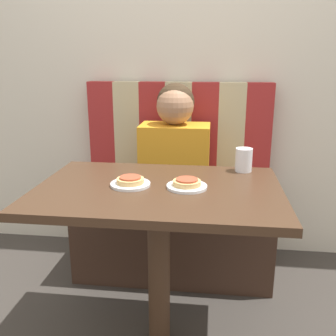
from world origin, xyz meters
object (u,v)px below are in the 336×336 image
Objects in this scene: pizza_right at (187,182)px; drinking_cup at (244,160)px; person at (175,144)px; plate_left at (130,184)px; plate_right at (187,187)px; pizza_left at (130,180)px.

pizza_right is 1.04× the size of drinking_cup.
pizza_right is at bearing -131.65° from drinking_cup.
plate_left is (-0.12, -0.68, -0.03)m from person.
plate_right is 0.38m from drinking_cup.
pizza_left is at bearing 180.00° from plate_right.
person is 0.69m from plate_left.
plate_right is 1.46× the size of pizza_left.
pizza_right reaches higher than plate_left.
plate_right is at bearing -79.91° from person.
plate_right is at bearing 0.00° from plate_left.
pizza_right is (0.24, 0.00, 0.02)m from plate_left.
pizza_left is at bearing -100.09° from person.
pizza_left and pizza_right have the same top height.
person reaches higher than drinking_cup.
pizza_right reaches higher than plate_right.
plate_left is 0.57m from drinking_cup.
pizza_right is 0.38m from drinking_cup.
drinking_cup is (0.25, 0.28, 0.05)m from plate_right.
pizza_right is (0.24, 0.00, 0.00)m from pizza_left.
drinking_cup reaches higher than pizza_right.
person is at bearing 79.91° from plate_left.
plate_left is at bearing -150.14° from drinking_cup.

